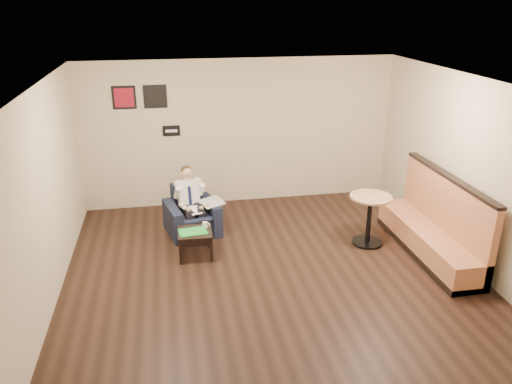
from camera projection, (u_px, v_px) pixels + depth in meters
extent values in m
plane|color=black|center=(272.00, 276.00, 7.36)|extent=(6.00, 6.00, 0.00)
cube|color=beige|center=(240.00, 133.00, 9.59)|extent=(6.00, 0.02, 2.80)
cube|color=beige|center=(350.00, 315.00, 4.10)|extent=(6.00, 0.02, 2.80)
cube|color=beige|center=(43.00, 202.00, 6.34)|extent=(0.02, 6.00, 2.80)
cube|color=beige|center=(471.00, 174.00, 7.35)|extent=(0.02, 6.00, 2.80)
cube|color=white|center=(274.00, 84.00, 6.34)|extent=(6.00, 6.00, 0.02)
cube|color=black|center=(171.00, 131.00, 9.33)|extent=(0.32, 0.02, 0.20)
cube|color=maroon|center=(124.00, 98.00, 8.95)|extent=(0.42, 0.03, 0.42)
cube|color=black|center=(155.00, 97.00, 9.05)|extent=(0.42, 0.03, 0.42)
cube|color=black|center=(192.00, 211.00, 8.57)|extent=(1.00, 1.00, 0.81)
cube|color=white|center=(195.00, 210.00, 8.37)|extent=(0.25, 0.31, 0.01)
cube|color=silver|center=(212.00, 202.00, 8.57)|extent=(0.46, 0.52, 0.01)
cube|color=black|center=(195.00, 243.00, 7.86)|extent=(0.54, 0.54, 0.43)
cube|color=green|center=(193.00, 232.00, 7.75)|extent=(0.46, 0.35, 0.01)
cylinder|color=white|center=(205.00, 225.00, 7.89)|extent=(0.08, 0.08, 0.09)
cube|color=black|center=(197.00, 227.00, 7.92)|extent=(0.14, 0.09, 0.01)
cube|color=#B36C45|center=(431.00, 217.00, 7.78)|extent=(0.60, 2.50, 1.28)
cylinder|color=#A27D58|center=(369.00, 220.00, 8.18)|extent=(0.80, 0.80, 0.85)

